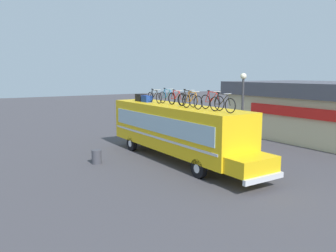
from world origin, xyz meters
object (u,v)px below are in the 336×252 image
luggage_bag_1 (143,98)px  rooftop_bicycle_2 (167,97)px  luggage_bag_2 (141,98)px  rooftop_bicycle_3 (176,99)px  rooftop_bicycle_1 (154,97)px  rooftop_bicycle_5 (192,101)px  rooftop_bicycle_6 (212,102)px  trash_bin (97,157)px  street_lamp (243,101)px  bus (176,128)px  luggage_bag_3 (147,99)px  rooftop_bicycle_7 (222,104)px  rooftop_bicycle_4 (188,99)px

luggage_bag_1 → rooftop_bicycle_2: 3.38m
luggage_bag_2 → rooftop_bicycle_3: 3.57m
rooftop_bicycle_1 → rooftop_bicycle_5: rooftop_bicycle_5 is taller
rooftop_bicycle_6 → trash_bin: rooftop_bicycle_6 is taller
rooftop_bicycle_3 → street_lamp: bearing=81.8°
rooftop_bicycle_1 → rooftop_bicycle_3: bearing=7.0°
bus → rooftop_bicycle_2: 2.03m
luggage_bag_2 → bus: bearing=4.2°
bus → luggage_bag_2: luggage_bag_2 is taller
luggage_bag_2 → street_lamp: (4.21, 4.91, -0.13)m
bus → rooftop_bicycle_5: rooftop_bicycle_5 is taller
luggage_bag_3 → rooftop_bicycle_7: size_ratio=0.39×
rooftop_bicycle_5 → rooftop_bicycle_6: (0.99, 0.49, 0.01)m
bus → luggage_bag_3: size_ratio=17.49×
rooftop_bicycle_4 → trash_bin: rooftop_bicycle_4 is taller
luggage_bag_3 → rooftop_bicycle_3: size_ratio=0.42×
rooftop_bicycle_6 → bus: bearing=-177.6°
rooftop_bicycle_3 → rooftop_bicycle_5: 2.11m
bus → rooftop_bicycle_6: size_ratio=6.81×
rooftop_bicycle_2 → street_lamp: size_ratio=0.35×
luggage_bag_3 → trash_bin: (1.24, -3.88, -2.96)m
rooftop_bicycle_5 → street_lamp: size_ratio=0.34×
rooftop_bicycle_2 → rooftop_bicycle_3: 0.98m
rooftop_bicycle_1 → street_lamp: bearing=61.2°
rooftop_bicycle_5 → rooftop_bicycle_3: bearing=168.0°
luggage_bag_3 → rooftop_bicycle_3: rooftop_bicycle_3 is taller
bus → rooftop_bicycle_7: size_ratio=6.88×
street_lamp → luggage_bag_2: bearing=-130.6°
rooftop_bicycle_6 → street_lamp: (-2.40, 4.51, -0.29)m
luggage_bag_1 → rooftop_bicycle_5: bearing=-6.1°
luggage_bag_3 → rooftop_bicycle_7: 6.89m
bus → rooftop_bicycle_4: size_ratio=7.08×
street_lamp → rooftop_bicycle_7: bearing=-54.3°
rooftop_bicycle_2 → street_lamp: 4.83m
rooftop_bicycle_7 → rooftop_bicycle_4: bearing=175.2°
rooftop_bicycle_5 → rooftop_bicycle_6: 1.11m
rooftop_bicycle_3 → rooftop_bicycle_7: rooftop_bicycle_7 is taller
rooftop_bicycle_5 → rooftop_bicycle_4: bearing=155.6°
rooftop_bicycle_4 → rooftop_bicycle_1: bearing=-175.2°
rooftop_bicycle_5 → street_lamp: bearing=105.7°
rooftop_bicycle_4 → rooftop_bicycle_2: bearing=179.5°
luggage_bag_2 → rooftop_bicycle_6: bearing=3.4°
rooftop_bicycle_6 → rooftop_bicycle_2: bearing=-179.6°
rooftop_bicycle_6 → street_lamp: size_ratio=0.36×
luggage_bag_1 → rooftop_bicycle_1: (2.36, -0.49, 0.21)m
rooftop_bicycle_2 → luggage_bag_2: bearing=-171.8°
rooftop_bicycle_5 → street_lamp: street_lamp is taller
rooftop_bicycle_7 → luggage_bag_2: bearing=-179.3°
luggage_bag_2 → rooftop_bicycle_4: 4.64m
rooftop_bicycle_7 → luggage_bag_1: bearing=176.7°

